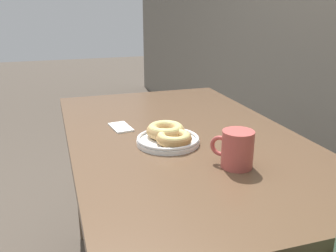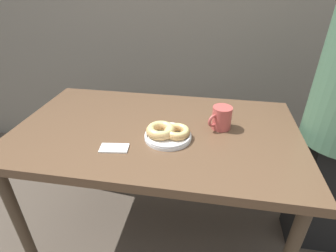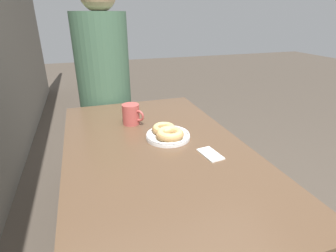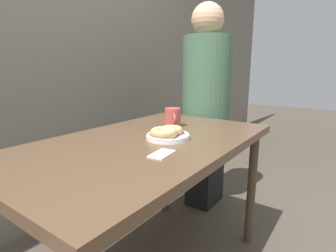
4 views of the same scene
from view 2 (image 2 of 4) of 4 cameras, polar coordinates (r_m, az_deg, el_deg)
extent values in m
cube|color=brown|center=(1.21, -2.60, -1.24)|extent=(1.29, 0.76, 0.04)
cylinder|color=#473828|center=(1.46, -29.53, -18.11)|extent=(0.05, 0.05, 0.70)
cylinder|color=#473828|center=(1.85, -18.21, -4.20)|extent=(0.05, 0.05, 0.70)
cylinder|color=#473828|center=(1.70, 19.94, -7.94)|extent=(0.05, 0.05, 0.70)
cylinder|color=white|center=(1.12, 0.00, -2.34)|extent=(0.20, 0.20, 0.01)
torus|color=white|center=(1.12, 0.00, -1.82)|extent=(0.20, 0.20, 0.01)
torus|color=#B2844C|center=(1.11, 2.00, -1.28)|extent=(0.16, 0.16, 0.03)
torus|color=#E0D17F|center=(1.11, 2.00, -1.02)|extent=(0.15, 0.15, 0.03)
torus|color=tan|center=(1.11, -1.60, -0.99)|extent=(0.17, 0.17, 0.04)
torus|color=#E0D17F|center=(1.11, -1.60, -0.69)|extent=(0.16, 0.16, 0.03)
cylinder|color=#B74C47|center=(1.20, 11.62, 1.79)|extent=(0.09, 0.09, 0.10)
cylinder|color=#382114|center=(1.18, 11.84, 3.75)|extent=(0.07, 0.07, 0.00)
torus|color=#B74C47|center=(1.17, 9.87, 1.15)|extent=(0.05, 0.05, 0.06)
cube|color=black|center=(1.66, 30.84, -12.45)|extent=(0.28, 0.20, 0.68)
cube|color=white|center=(1.08, -11.63, -4.73)|extent=(0.12, 0.08, 0.01)
camera|label=1|loc=(1.10, 64.97, 3.39)|focal=40.00mm
camera|label=3|loc=(1.74, -36.45, 22.13)|focal=28.00mm
camera|label=4|loc=(1.18, -63.30, -1.67)|focal=28.00mm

